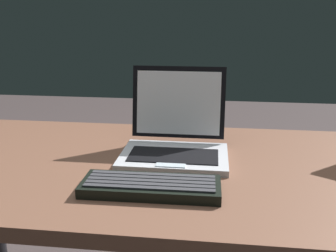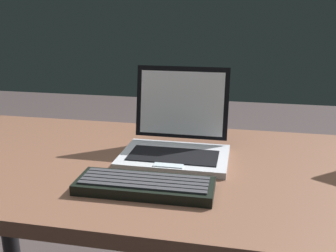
# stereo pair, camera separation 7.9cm
# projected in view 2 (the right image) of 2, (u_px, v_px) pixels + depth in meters

# --- Properties ---
(desk) EXTENTS (1.52, 0.72, 0.76)m
(desk) POSITION_uv_depth(u_px,v_px,m) (146.00, 198.00, 1.11)
(desk) COLOR brown
(desk) RESTS_ON ground
(laptop_front) EXTENTS (0.31, 0.26, 0.25)m
(laptop_front) POSITION_uv_depth(u_px,v_px,m) (177.00, 139.00, 1.11)
(laptop_front) COLOR silver
(laptop_front) RESTS_ON desk
(external_keyboard) EXTENTS (0.33, 0.12, 0.03)m
(external_keyboard) POSITION_uv_depth(u_px,v_px,m) (145.00, 185.00, 0.90)
(external_keyboard) COLOR black
(external_keyboard) RESTS_ON desk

